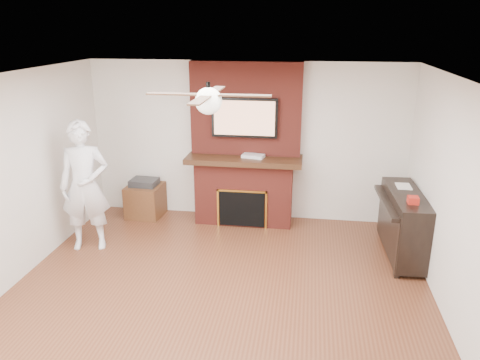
# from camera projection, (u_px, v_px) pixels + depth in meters

# --- Properties ---
(room_shell) EXTENTS (5.36, 5.86, 2.86)m
(room_shell) POSITION_uv_depth(u_px,v_px,m) (211.00, 205.00, 4.82)
(room_shell) COLOR #542A18
(room_shell) RESTS_ON ground
(fireplace) EXTENTS (1.78, 0.64, 2.50)m
(fireplace) POSITION_uv_depth(u_px,v_px,m) (245.00, 161.00, 7.29)
(fireplace) COLOR maroon
(fireplace) RESTS_ON ground
(tv) EXTENTS (1.00, 0.08, 0.60)m
(tv) POSITION_uv_depth(u_px,v_px,m) (245.00, 118.00, 7.03)
(tv) COLOR black
(tv) RESTS_ON fireplace
(ceiling_fan) EXTENTS (1.21, 1.21, 0.31)m
(ceiling_fan) POSITION_uv_depth(u_px,v_px,m) (208.00, 100.00, 4.48)
(ceiling_fan) COLOR black
(ceiling_fan) RESTS_ON room_shell
(person) EXTENTS (0.76, 0.61, 1.82)m
(person) POSITION_uv_depth(u_px,v_px,m) (85.00, 186.00, 6.39)
(person) COLOR silver
(person) RESTS_ON ground
(side_table) EXTENTS (0.58, 0.58, 0.63)m
(side_table) POSITION_uv_depth(u_px,v_px,m) (145.00, 199.00, 7.68)
(side_table) COLOR #4F2C16
(side_table) RESTS_ON ground
(piano) EXTENTS (0.56, 1.39, 0.99)m
(piano) POSITION_uv_depth(u_px,v_px,m) (403.00, 223.00, 6.29)
(piano) COLOR black
(piano) RESTS_ON ground
(cable_box) EXTENTS (0.36, 0.25, 0.05)m
(cable_box) POSITION_uv_depth(u_px,v_px,m) (253.00, 156.00, 7.14)
(cable_box) COLOR silver
(cable_box) RESTS_ON fireplace
(candle_orange) EXTENTS (0.08, 0.08, 0.10)m
(candle_orange) POSITION_uv_depth(u_px,v_px,m) (238.00, 222.00, 7.38)
(candle_orange) COLOR orange
(candle_orange) RESTS_ON ground
(candle_green) EXTENTS (0.06, 0.06, 0.10)m
(candle_green) POSITION_uv_depth(u_px,v_px,m) (239.00, 220.00, 7.44)
(candle_green) COLOR #43772F
(candle_green) RESTS_ON ground
(candle_cream) EXTENTS (0.08, 0.08, 0.11)m
(candle_cream) POSITION_uv_depth(u_px,v_px,m) (252.00, 222.00, 7.36)
(candle_cream) COLOR beige
(candle_cream) RESTS_ON ground
(candle_blue) EXTENTS (0.06, 0.06, 0.08)m
(candle_blue) POSITION_uv_depth(u_px,v_px,m) (255.00, 224.00, 7.34)
(candle_blue) COLOR #34679C
(candle_blue) RESTS_ON ground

